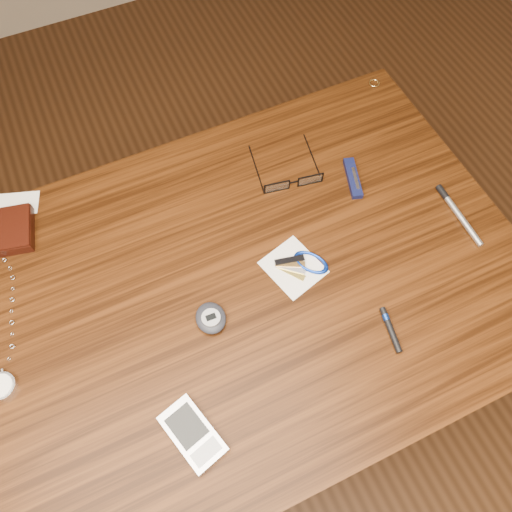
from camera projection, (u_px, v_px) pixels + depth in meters
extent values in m
plane|color=#472814|center=(249.00, 384.00, 1.54)|extent=(3.80, 3.80, 0.00)
cube|color=#371A08|center=(244.00, 286.00, 0.89)|extent=(1.00, 0.70, 0.03)
cylinder|color=#4C2814|center=(472.00, 384.00, 1.18)|extent=(0.05, 0.05, 0.71)
cylinder|color=#4C2814|center=(36.00, 317.00, 1.26)|extent=(0.05, 0.05, 0.71)
cylinder|color=#4C2814|center=(347.00, 194.00, 1.43)|extent=(0.05, 0.05, 0.71)
cube|color=black|center=(1.00, 233.00, 0.91)|extent=(0.13, 0.12, 0.02)
cube|color=white|center=(15.00, 204.00, 0.95)|extent=(0.10, 0.08, 0.00)
cube|color=black|center=(277.00, 187.00, 0.95)|extent=(0.05, 0.01, 0.03)
cube|color=white|center=(277.00, 187.00, 0.95)|extent=(0.05, 0.01, 0.02)
cylinder|color=black|center=(256.00, 169.00, 0.99)|extent=(0.02, 0.12, 0.00)
cube|color=black|center=(310.00, 180.00, 0.96)|extent=(0.05, 0.01, 0.03)
cube|color=white|center=(310.00, 180.00, 0.96)|extent=(0.05, 0.01, 0.02)
cylinder|color=black|center=(313.00, 157.00, 1.00)|extent=(0.02, 0.12, 0.00)
cube|color=black|center=(294.00, 182.00, 0.95)|extent=(0.02, 0.01, 0.00)
torus|color=#D8B367|center=(374.00, 83.00, 1.09)|extent=(0.03, 0.03, 0.00)
cylinder|color=silver|center=(2.00, 386.00, 0.78)|extent=(0.04, 0.04, 0.01)
cylinder|color=white|center=(0.00, 386.00, 0.78)|extent=(0.04, 0.04, 0.00)
cylinder|color=silver|center=(2.00, 371.00, 0.79)|extent=(0.01, 0.01, 0.01)
torus|color=silver|center=(9.00, 359.00, 0.81)|extent=(0.01, 0.01, 0.01)
torus|color=silver|center=(12.00, 346.00, 0.81)|extent=(0.01, 0.01, 0.00)
torus|color=silver|center=(12.00, 334.00, 0.82)|extent=(0.01, 0.01, 0.01)
torus|color=silver|center=(12.00, 323.00, 0.83)|extent=(0.01, 0.01, 0.00)
torus|color=silver|center=(12.00, 311.00, 0.84)|extent=(0.01, 0.01, 0.01)
torus|color=silver|center=(12.00, 300.00, 0.85)|extent=(0.01, 0.01, 0.00)
torus|color=silver|center=(13.00, 289.00, 0.86)|extent=(0.01, 0.00, 0.01)
torus|color=silver|center=(13.00, 278.00, 0.87)|extent=(0.01, 0.01, 0.00)
torus|color=silver|center=(10.00, 268.00, 0.88)|extent=(0.01, 0.00, 0.01)
torus|color=silver|center=(4.00, 260.00, 0.89)|extent=(0.01, 0.01, 0.00)
cube|color=#BABABF|center=(193.00, 434.00, 0.75)|extent=(0.08, 0.12, 0.01)
cube|color=black|center=(187.00, 426.00, 0.74)|extent=(0.06, 0.07, 0.00)
cube|color=#ACAFB5|center=(206.00, 452.00, 0.73)|extent=(0.05, 0.03, 0.00)
ellipsoid|color=black|center=(211.00, 318.00, 0.83)|extent=(0.05, 0.06, 0.02)
cylinder|color=gray|center=(211.00, 318.00, 0.82)|extent=(0.03, 0.03, 0.00)
cube|color=black|center=(211.00, 317.00, 0.82)|extent=(0.02, 0.01, 0.00)
cube|color=white|center=(293.00, 267.00, 0.88)|extent=(0.11, 0.12, 0.00)
torus|color=#0C2DA2|center=(311.00, 262.00, 0.88)|extent=(0.07, 0.07, 0.01)
cube|color=#AB953C|center=(291.00, 272.00, 0.88)|extent=(0.04, 0.05, 0.00)
cube|color=silver|center=(291.00, 268.00, 0.88)|extent=(0.05, 0.04, 0.00)
cube|color=olive|center=(290.00, 264.00, 0.88)|extent=(0.05, 0.03, 0.00)
cube|color=black|center=(290.00, 260.00, 0.88)|extent=(0.05, 0.02, 0.00)
cube|color=#0F1339|center=(353.00, 178.00, 0.97)|extent=(0.05, 0.09, 0.01)
cube|color=silver|center=(356.00, 178.00, 0.96)|extent=(0.02, 0.05, 0.00)
cylinder|color=#B5B6BA|center=(459.00, 215.00, 0.93)|extent=(0.02, 0.14, 0.01)
cylinder|color=black|center=(443.00, 192.00, 0.95)|extent=(0.01, 0.03, 0.01)
cylinder|color=black|center=(391.00, 330.00, 0.83)|extent=(0.03, 0.08, 0.01)
cylinder|color=navy|center=(386.00, 318.00, 0.84)|extent=(0.01, 0.01, 0.01)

